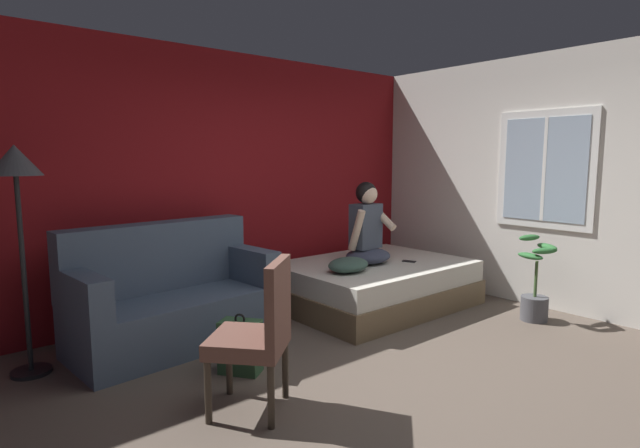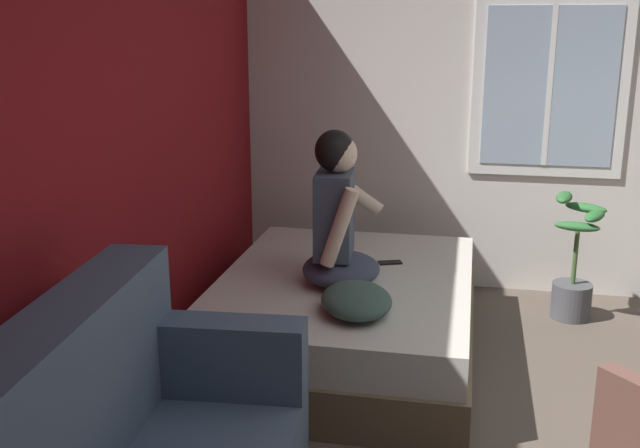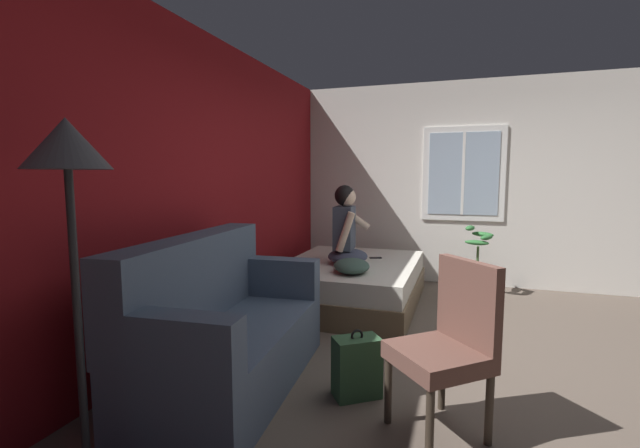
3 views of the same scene
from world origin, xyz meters
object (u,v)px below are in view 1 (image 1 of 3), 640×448
Objects in this scene: backpack at (241,347)px; throw_pillow at (348,265)px; bed at (375,284)px; potted_plant at (535,291)px; side_chair at (259,330)px; person_seated at (367,230)px; floor_lamp at (17,183)px; cell_phone at (409,261)px; couch at (171,299)px.

backpack is 0.95× the size of throw_pillow.
potted_plant is at bearing -58.82° from bed.
side_chair is 3.10m from potted_plant.
person_seated is 0.51× the size of floor_lamp.
side_chair is at bearing -151.31° from person_seated.
throw_pillow is 0.28× the size of floor_lamp.
bed is at bearing 15.53° from backpack.
throw_pillow is at bearing -26.26° from cell_phone.
backpack is 2.99m from potted_plant.
person_seated reaches higher than side_chair.
person_seated is at bearing 21.97° from throw_pillow.
floor_lamp is (-3.26, 0.42, 1.19)m from bed.
side_chair is at bearing -149.70° from throw_pillow.
couch reaches higher than potted_plant.
backpack is (0.14, -0.91, -0.20)m from couch.
floor_lamp is at bearing 141.16° from backpack.
backpack is at bearing -164.42° from throw_pillow.
throw_pillow is at bearing 30.30° from side_chair.
floor_lamp is (-3.16, 0.39, 0.59)m from person_seated.
throw_pillow is 1.87m from potted_plant.
side_chair reaches higher than cell_phone.
couch is 1.04× the size of floor_lamp.
person_seated is 0.55m from throw_pillow.
bed is at bearing 15.39° from throw_pillow.
backpack is 2.00m from floor_lamp.
floor_lamp is (-1.08, 0.07, 1.04)m from couch.
bed is 0.64m from throw_pillow.
cell_phone is 1.29m from potted_plant.
side_chair is at bearing -57.25° from floor_lamp.
cell_phone reaches higher than backpack.
person_seated is 3.24m from floor_lamp.
couch is 3.67× the size of throw_pillow.
bed is 1.18× the size of floor_lamp.
person_seated is at bearing -8.66° from couch.
side_chair is 0.58× the size of floor_lamp.
backpack is 2.38m from cell_phone.
throw_pillow reaches higher than cell_phone.
couch reaches higher than cell_phone.
throw_pillow is at bearing -164.61° from bed.
person_seated is 0.59m from cell_phone.
backpack is 0.27× the size of floor_lamp.
cell_phone is (2.48, -0.57, 0.09)m from couch.
side_chair reaches higher than bed.
couch is at bearing -33.98° from cell_phone.
bed is at bearing 27.05° from side_chair.
potted_plant is (4.10, -1.81, -1.13)m from floor_lamp.
floor_lamp is 2.00× the size of potted_plant.
person_seated is at bearing -7.06° from floor_lamp.
potted_plant is (0.93, -1.42, -0.53)m from person_seated.
couch reaches higher than side_chair.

